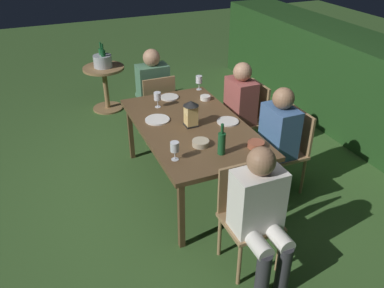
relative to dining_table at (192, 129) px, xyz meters
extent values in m
plane|color=#385B28|center=(0.00, 0.00, -0.68)|extent=(16.00, 16.00, 0.00)
cube|color=brown|center=(0.00, 0.00, 0.03)|extent=(1.74, 1.01, 0.04)
cube|color=brown|center=(-0.80, -0.44, -0.34)|extent=(0.05, 0.05, 0.69)
cube|color=brown|center=(0.80, -0.44, -0.34)|extent=(0.05, 0.05, 0.69)
cube|color=brown|center=(-0.80, 0.44, -0.34)|extent=(0.05, 0.05, 0.69)
cube|color=brown|center=(0.80, 0.44, -0.34)|extent=(0.05, 0.05, 0.69)
cube|color=#9E7A51|center=(1.19, 0.00, -0.25)|extent=(0.40, 0.42, 0.03)
cube|color=#9E7A51|center=(1.00, 0.00, -0.02)|extent=(0.03, 0.40, 0.42)
cylinder|color=#9E7A51|center=(1.36, 0.18, -0.47)|extent=(0.03, 0.03, 0.42)
cylinder|color=#9E7A51|center=(1.36, -0.18, -0.47)|extent=(0.03, 0.03, 0.42)
cylinder|color=#9E7A51|center=(1.02, 0.18, -0.47)|extent=(0.03, 0.03, 0.42)
cylinder|color=#9E7A51|center=(1.02, -0.18, -0.47)|extent=(0.03, 0.03, 0.42)
cube|color=white|center=(1.25, 0.00, 0.02)|extent=(0.24, 0.38, 0.50)
sphere|color=#997051|center=(1.25, 0.00, 0.36)|extent=(0.21, 0.21, 0.21)
cylinder|color=white|center=(1.39, 0.09, -0.22)|extent=(0.36, 0.13, 0.13)
cylinder|color=white|center=(1.39, -0.09, -0.22)|extent=(0.36, 0.13, 0.13)
cylinder|color=#333338|center=(1.55, 0.09, -0.46)|extent=(0.11, 0.11, 0.45)
cylinder|color=#333338|center=(1.55, -0.09, -0.46)|extent=(0.11, 0.11, 0.45)
cube|color=#9E7A51|center=(-0.39, 0.83, -0.25)|extent=(0.42, 0.40, 0.03)
cube|color=#9E7A51|center=(-0.39, 1.01, -0.02)|extent=(0.40, 0.02, 0.42)
cylinder|color=#9E7A51|center=(-0.21, 0.66, -0.47)|extent=(0.03, 0.03, 0.42)
cylinder|color=#9E7A51|center=(-0.57, 0.66, -0.47)|extent=(0.03, 0.03, 0.42)
cylinder|color=#9E7A51|center=(-0.21, 1.00, -0.47)|extent=(0.03, 0.03, 0.42)
cylinder|color=#9E7A51|center=(-0.57, 1.00, -0.47)|extent=(0.03, 0.03, 0.42)
cube|color=#9E4C47|center=(-0.39, 0.77, 0.02)|extent=(0.38, 0.24, 0.50)
sphere|color=tan|center=(-0.39, 0.77, 0.36)|extent=(0.21, 0.21, 0.21)
cylinder|color=#9E4C47|center=(-0.30, 0.63, -0.22)|extent=(0.13, 0.36, 0.13)
cylinder|color=#9E4C47|center=(-0.48, 0.63, -0.22)|extent=(0.13, 0.36, 0.13)
cylinder|color=#333338|center=(-0.30, 0.47, -0.46)|extent=(0.11, 0.11, 0.45)
cylinder|color=#333338|center=(-0.48, 0.47, -0.46)|extent=(0.11, 0.11, 0.45)
cube|color=#9E7A51|center=(-1.19, 0.00, -0.25)|extent=(0.40, 0.42, 0.03)
cube|color=#9E7A51|center=(-1.00, 0.00, -0.02)|extent=(0.03, 0.40, 0.42)
cylinder|color=#9E7A51|center=(-1.36, -0.18, -0.47)|extent=(0.03, 0.03, 0.42)
cylinder|color=#9E7A51|center=(-1.36, 0.18, -0.47)|extent=(0.03, 0.03, 0.42)
cylinder|color=#9E7A51|center=(-1.02, -0.18, -0.47)|extent=(0.03, 0.03, 0.42)
cylinder|color=#9E7A51|center=(-1.02, 0.18, -0.47)|extent=(0.03, 0.03, 0.42)
cube|color=#4C7A5B|center=(-1.25, 0.00, 0.02)|extent=(0.24, 0.38, 0.50)
sphere|color=tan|center=(-1.25, 0.00, 0.36)|extent=(0.21, 0.21, 0.21)
cylinder|color=#4C7A5B|center=(-1.39, -0.09, -0.22)|extent=(0.36, 0.13, 0.13)
cylinder|color=#4C7A5B|center=(-1.39, 0.09, -0.22)|extent=(0.36, 0.13, 0.13)
cylinder|color=#333338|center=(-1.55, -0.09, -0.46)|extent=(0.11, 0.11, 0.45)
cylinder|color=#333338|center=(-1.55, 0.09, -0.46)|extent=(0.11, 0.11, 0.45)
cube|color=#9E7A51|center=(0.39, 0.83, -0.25)|extent=(0.42, 0.40, 0.03)
cube|color=#9E7A51|center=(0.39, 1.01, -0.02)|extent=(0.40, 0.02, 0.42)
cylinder|color=#9E7A51|center=(0.57, 0.66, -0.47)|extent=(0.03, 0.03, 0.42)
cylinder|color=#9E7A51|center=(0.21, 0.66, -0.47)|extent=(0.03, 0.03, 0.42)
cylinder|color=#9E7A51|center=(0.57, 1.00, -0.47)|extent=(0.03, 0.03, 0.42)
cylinder|color=#9E7A51|center=(0.21, 1.00, -0.47)|extent=(0.03, 0.03, 0.42)
cube|color=#426699|center=(0.39, 0.77, 0.02)|extent=(0.38, 0.24, 0.50)
sphere|color=#997051|center=(0.39, 0.77, 0.36)|extent=(0.21, 0.21, 0.21)
cylinder|color=#426699|center=(0.48, 0.63, -0.22)|extent=(0.13, 0.36, 0.13)
cylinder|color=#426699|center=(0.30, 0.63, -0.22)|extent=(0.13, 0.36, 0.13)
cylinder|color=#333338|center=(0.48, 0.47, -0.46)|extent=(0.11, 0.11, 0.45)
cylinder|color=#333338|center=(0.30, 0.47, -0.46)|extent=(0.11, 0.11, 0.45)
cube|color=black|center=(0.01, -0.02, 0.06)|extent=(0.12, 0.12, 0.01)
cube|color=#F9D17A|center=(0.01, -0.02, 0.17)|extent=(0.11, 0.11, 0.20)
cone|color=black|center=(0.01, -0.02, 0.29)|extent=(0.15, 0.15, 0.05)
cylinder|color=#195128|center=(0.60, 0.02, 0.15)|extent=(0.07, 0.07, 0.20)
cylinder|color=#195128|center=(0.60, 0.02, 0.30)|extent=(0.03, 0.03, 0.09)
cylinder|color=silver|center=(0.53, -0.38, 0.05)|extent=(0.06, 0.06, 0.00)
cylinder|color=silver|center=(0.53, -0.38, 0.10)|extent=(0.01, 0.01, 0.08)
cylinder|color=silver|center=(0.53, -0.38, 0.18)|extent=(0.08, 0.08, 0.08)
cylinder|color=maroon|center=(0.53, -0.38, 0.15)|extent=(0.07, 0.07, 0.03)
cylinder|color=silver|center=(-0.81, 0.43, 0.05)|extent=(0.06, 0.06, 0.00)
cylinder|color=silver|center=(-0.81, 0.43, 0.10)|extent=(0.01, 0.01, 0.08)
cylinder|color=silver|center=(-0.81, 0.43, 0.18)|extent=(0.08, 0.08, 0.08)
cylinder|color=maroon|center=(-0.81, 0.43, 0.15)|extent=(0.07, 0.07, 0.03)
cylinder|color=silver|center=(-0.53, -0.18, 0.05)|extent=(0.06, 0.06, 0.00)
cylinder|color=silver|center=(-0.53, -0.18, 0.10)|extent=(0.01, 0.01, 0.08)
cylinder|color=silver|center=(-0.53, -0.18, 0.18)|extent=(0.08, 0.08, 0.08)
cylinder|color=maroon|center=(-0.53, -0.18, 0.15)|extent=(0.07, 0.07, 0.03)
cylinder|color=silver|center=(-0.71, 0.02, 0.06)|extent=(0.21, 0.21, 0.01)
cylinder|color=white|center=(-0.23, -0.28, 0.06)|extent=(0.25, 0.25, 0.01)
cylinder|color=silver|center=(0.09, 0.35, 0.06)|extent=(0.22, 0.22, 0.01)
cylinder|color=silver|center=(-0.51, 0.38, 0.07)|extent=(0.11, 0.11, 0.05)
cylinder|color=#424C1E|center=(-0.51, 0.38, 0.08)|extent=(0.10, 0.10, 0.01)
cylinder|color=#BCAD8E|center=(0.40, -0.09, 0.08)|extent=(0.15, 0.15, 0.05)
cylinder|color=tan|center=(0.40, -0.09, 0.09)|extent=(0.13, 0.13, 0.02)
cylinder|color=#9E5138|center=(0.62, 0.36, 0.08)|extent=(0.15, 0.15, 0.05)
cylinder|color=#477533|center=(0.62, 0.36, 0.09)|extent=(0.13, 0.13, 0.02)
cylinder|color=#937047|center=(-2.28, -0.41, -0.05)|extent=(0.58, 0.58, 0.03)
cylinder|color=#937047|center=(-2.28, -0.41, -0.37)|extent=(0.07, 0.07, 0.62)
cylinder|color=#937047|center=(-2.28, -0.41, -0.67)|extent=(0.44, 0.44, 0.02)
cylinder|color=#B2B7BF|center=(-2.28, -0.41, 0.05)|extent=(0.26, 0.26, 0.17)
cylinder|color=white|center=(-2.28, -0.41, 0.10)|extent=(0.23, 0.23, 0.04)
cylinder|color=#1E5B2D|center=(-2.32, -0.41, 0.14)|extent=(0.07, 0.07, 0.16)
cylinder|color=#1E5B2D|center=(-2.32, -0.41, 0.27)|extent=(0.03, 0.03, 0.09)
cylinder|color=#144723|center=(-2.23, -0.40, 0.14)|extent=(0.07, 0.07, 0.16)
cylinder|color=#144723|center=(-2.23, -0.40, 0.27)|extent=(0.03, 0.03, 0.09)
cube|color=#1E4219|center=(0.00, 2.50, -0.08)|extent=(6.39, 0.82, 1.21)
camera|label=1|loc=(3.23, -1.36, 1.87)|focal=37.29mm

